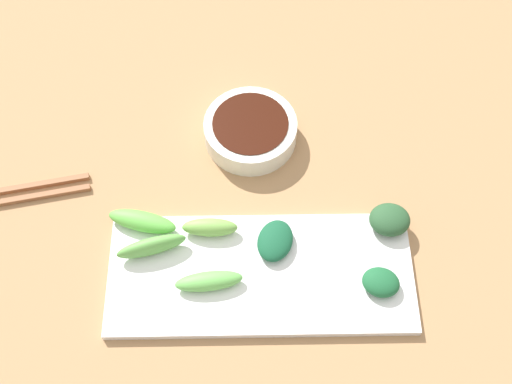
# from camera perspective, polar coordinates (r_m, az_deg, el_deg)

# --- Properties ---
(tabletop) EXTENTS (2.10, 2.10, 0.02)m
(tabletop) POSITION_cam_1_polar(r_m,az_deg,el_deg) (0.91, -0.22, -2.25)
(tabletop) COLOR #A57C52
(tabletop) RESTS_ON ground
(sauce_bowl) EXTENTS (0.14, 0.14, 0.04)m
(sauce_bowl) POSITION_cam_1_polar(r_m,az_deg,el_deg) (0.95, -0.53, 5.46)
(sauce_bowl) COLOR silver
(sauce_bowl) RESTS_ON tabletop
(serving_plate) EXTENTS (0.17, 0.40, 0.01)m
(serving_plate) POSITION_cam_1_polar(r_m,az_deg,el_deg) (0.86, 0.59, -7.17)
(serving_plate) COLOR white
(serving_plate) RESTS_ON tabletop
(broccoli_leafy_0) EXTENTS (0.05, 0.06, 0.02)m
(broccoli_leafy_0) POSITION_cam_1_polar(r_m,az_deg,el_deg) (0.85, 11.05, -7.76)
(broccoli_leafy_0) COLOR #1D5D33
(broccoli_leafy_0) RESTS_ON serving_plate
(broccoli_leafy_1) EXTENTS (0.05, 0.06, 0.03)m
(broccoli_leafy_1) POSITION_cam_1_polar(r_m,az_deg,el_deg) (0.89, 11.78, -2.38)
(broccoli_leafy_1) COLOR #29512E
(broccoli_leafy_1) RESTS_ON serving_plate
(broccoli_leafy_2) EXTENTS (0.07, 0.06, 0.02)m
(broccoli_leafy_2) POSITION_cam_1_polar(r_m,az_deg,el_deg) (0.86, 1.86, -4.29)
(broccoli_leafy_2) COLOR #175434
(broccoli_leafy_2) RESTS_ON serving_plate
(broccoli_stalk_3) EXTENTS (0.04, 0.09, 0.02)m
(broccoli_stalk_3) POSITION_cam_1_polar(r_m,az_deg,el_deg) (0.84, -3.97, -7.79)
(broccoli_stalk_3) COLOR #66B852
(broccoli_stalk_3) RESTS_ON serving_plate
(broccoli_stalk_4) EXTENTS (0.04, 0.09, 0.03)m
(broccoli_stalk_4) POSITION_cam_1_polar(r_m,az_deg,el_deg) (0.86, -8.97, -4.72)
(broccoli_stalk_4) COLOR #62A94B
(broccoli_stalk_4) RESTS_ON serving_plate
(broccoli_stalk_5) EXTENTS (0.03, 0.07, 0.02)m
(broccoli_stalk_5) POSITION_cam_1_polar(r_m,az_deg,el_deg) (0.87, -3.89, -3.10)
(broccoli_stalk_5) COLOR #79B24E
(broccoli_stalk_5) RESTS_ON serving_plate
(broccoli_stalk_6) EXTENTS (0.05, 0.10, 0.02)m
(broccoli_stalk_6) POSITION_cam_1_polar(r_m,az_deg,el_deg) (0.88, -9.75, -2.54)
(broccoli_stalk_6) COLOR #60BA47
(broccoli_stalk_6) RESTS_ON serving_plate
(chopsticks) EXTENTS (0.07, 0.23, 0.01)m
(chopsticks) POSITION_cam_1_polar(r_m,az_deg,el_deg) (0.98, -20.79, -0.32)
(chopsticks) COLOR #915B39
(chopsticks) RESTS_ON tabletop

